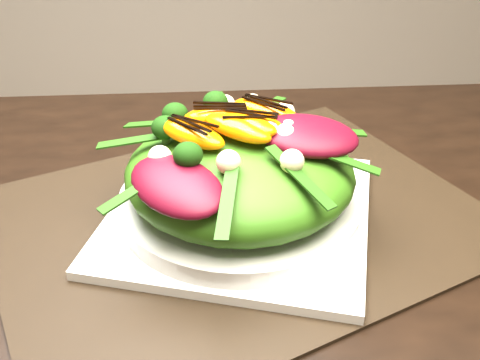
{
  "coord_description": "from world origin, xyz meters",
  "views": [
    {
      "loc": [
        -0.17,
        -0.33,
        1.07
      ],
      "look_at": [
        -0.14,
        0.12,
        0.8
      ],
      "focal_mm": 42.0,
      "sensor_mm": 36.0,
      "label": 1
    }
  ],
  "objects": [
    {
      "name": "orange_segment",
      "position": [
        -0.14,
        0.15,
        0.85
      ],
      "size": [
        0.07,
        0.03,
        0.02
      ],
      "primitive_type": "ellipsoid",
      "rotation": [
        0.0,
        0.0,
        -0.06
      ],
      "color": "#F96904",
      "rests_on": "lettuce_mound"
    },
    {
      "name": "salad_bowl",
      "position": [
        -0.14,
        0.12,
        0.77
      ],
      "size": [
        0.3,
        0.3,
        0.02
      ],
      "primitive_type": "cylinder",
      "rotation": [
        0.0,
        0.0,
        0.36
      ],
      "color": "silver",
      "rests_on": "plate_base"
    },
    {
      "name": "macadamia_nut",
      "position": [
        -0.09,
        0.08,
        0.85
      ],
      "size": [
        0.02,
        0.02,
        0.02
      ],
      "primitive_type": "sphere",
      "rotation": [
        0.0,
        0.0,
        0.06
      ],
      "color": "beige",
      "rests_on": "lettuce_mound"
    },
    {
      "name": "broccoli_floret",
      "position": [
        -0.18,
        0.14,
        0.86
      ],
      "size": [
        0.05,
        0.05,
        0.03
      ],
      "primitive_type": "sphere",
      "rotation": [
        0.0,
        0.0,
        0.39
      ],
      "color": "#133509",
      "rests_on": "lettuce_mound"
    },
    {
      "name": "dining_table",
      "position": [
        0.0,
        0.0,
        0.73
      ],
      "size": [
        1.6,
        0.9,
        0.75
      ],
      "primitive_type": "cube",
      "color": "black",
      "rests_on": "floor"
    },
    {
      "name": "lettuce_mound",
      "position": [
        -0.14,
        0.12,
        0.81
      ],
      "size": [
        0.28,
        0.28,
        0.07
      ],
      "primitive_type": "ellipsoid",
      "rotation": [
        0.0,
        0.0,
        -0.36
      ],
      "color": "#366613",
      "rests_on": "salad_bowl"
    },
    {
      "name": "radicchio_leaf",
      "position": [
        -0.08,
        0.11,
        0.85
      ],
      "size": [
        0.1,
        0.07,
        0.02
      ],
      "primitive_type": "ellipsoid",
      "rotation": [
        0.0,
        0.0,
        -0.09
      ],
      "color": "#460713",
      "rests_on": "lettuce_mound"
    },
    {
      "name": "plate_base",
      "position": [
        -0.14,
        0.12,
        0.76
      ],
      "size": [
        0.3,
        0.3,
        0.01
      ],
      "primitive_type": "cube",
      "rotation": [
        0.0,
        0.0,
        -0.28
      ],
      "color": "silver",
      "rests_on": "placemat"
    },
    {
      "name": "placemat",
      "position": [
        -0.14,
        0.12,
        0.75
      ],
      "size": [
        0.56,
        0.51,
        0.0
      ],
      "primitive_type": "cube",
      "rotation": [
        0.0,
        0.0,
        0.43
      ],
      "color": "black",
      "rests_on": "dining_table"
    },
    {
      "name": "balsamic_drizzle",
      "position": [
        -0.14,
        0.15,
        0.86
      ],
      "size": [
        0.05,
        0.01,
        0.0
      ],
      "primitive_type": "cube",
      "rotation": [
        0.0,
        0.0,
        -0.06
      ],
      "color": "black",
      "rests_on": "orange_segment"
    }
  ]
}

